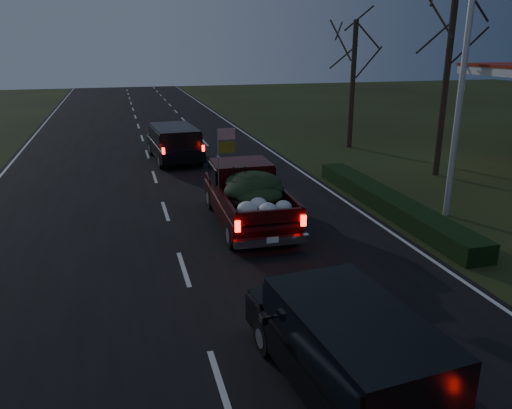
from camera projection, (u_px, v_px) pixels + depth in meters
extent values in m
plane|color=black|center=(184.00, 269.00, 13.35)|extent=(120.00, 120.00, 0.00)
cube|color=black|center=(184.00, 269.00, 13.35)|extent=(14.00, 120.00, 0.02)
cube|color=black|center=(388.00, 202.00, 17.98)|extent=(1.00, 10.00, 0.60)
cylinder|color=silver|center=(462.00, 84.00, 16.20)|extent=(0.20, 0.20, 9.00)
cylinder|color=black|center=(446.00, 80.00, 21.62)|extent=(0.28, 0.28, 8.50)
cylinder|color=black|center=(353.00, 86.00, 28.02)|extent=(0.28, 0.28, 7.00)
cube|color=#340707|center=(247.00, 205.00, 16.63)|extent=(2.23, 5.32, 0.58)
cube|color=#340707|center=(241.00, 175.00, 17.26)|extent=(1.99, 1.73, 0.95)
cube|color=black|center=(241.00, 172.00, 17.23)|extent=(2.09, 1.63, 0.58)
cube|color=#340707|center=(258.00, 208.00, 15.26)|extent=(2.02, 3.00, 0.06)
ellipsoid|color=black|center=(255.00, 189.00, 15.62)|extent=(1.73, 1.94, 0.63)
cylinder|color=gray|center=(218.00, 162.00, 15.93)|extent=(0.03, 0.03, 2.11)
cube|color=red|center=(227.00, 134.00, 15.73)|extent=(0.55, 0.03, 0.36)
cube|color=gold|center=(227.00, 147.00, 15.86)|extent=(0.55, 0.03, 0.36)
cube|color=black|center=(174.00, 148.00, 25.61)|extent=(2.45, 5.16, 0.63)
cube|color=black|center=(174.00, 135.00, 25.15)|extent=(2.22, 3.79, 0.84)
cube|color=black|center=(174.00, 133.00, 25.13)|extent=(2.32, 3.70, 0.50)
cube|color=black|center=(345.00, 361.00, 8.52)|extent=(2.39, 4.84, 0.58)
cube|color=black|center=(355.00, 335.00, 8.09)|extent=(2.15, 3.57, 0.78)
cube|color=black|center=(355.00, 330.00, 8.07)|extent=(2.24, 3.48, 0.47)
cube|color=black|center=(263.00, 319.00, 8.78)|extent=(0.12, 0.22, 0.16)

